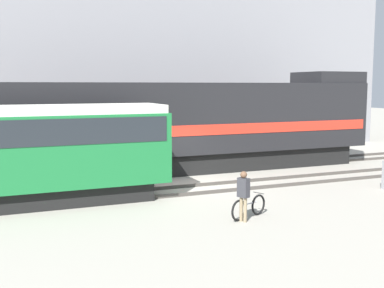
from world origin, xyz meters
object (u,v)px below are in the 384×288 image
(freight_locomotive, at_px, (175,125))
(person, at_px, (243,191))
(streetcar, at_px, (25,149))
(bicycle, at_px, (249,207))

(freight_locomotive, distance_m, person, 9.16)
(streetcar, height_order, person, streetcar)
(bicycle, bearing_deg, person, -140.55)
(bicycle, bearing_deg, freight_locomotive, 85.21)
(freight_locomotive, distance_m, bicycle, 8.94)
(freight_locomotive, xyz_separation_m, person, (-1.10, -9.00, -1.35))
(freight_locomotive, distance_m, streetcar, 8.45)
(streetcar, xyz_separation_m, bicycle, (6.54, -4.38, -1.69))
(streetcar, bearing_deg, bicycle, -33.80)
(bicycle, distance_m, person, 0.79)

